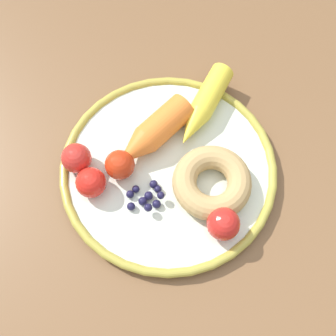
# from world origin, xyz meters

# --- Properties ---
(ground_plane) EXTENTS (6.00, 6.00, 0.00)m
(ground_plane) POSITION_xyz_m (0.00, 0.00, 0.00)
(ground_plane) COLOR #2F3C39
(dining_table) EXTENTS (0.96, 0.95, 0.75)m
(dining_table) POSITION_xyz_m (0.00, 0.00, 0.65)
(dining_table) COLOR brown
(dining_table) RESTS_ON ground_plane
(plate) EXTENTS (0.30, 0.30, 0.02)m
(plate) POSITION_xyz_m (-0.00, 0.01, 0.75)
(plate) COLOR silver
(plate) RESTS_ON dining_table
(carrot_orange) EXTENTS (0.09, 0.13, 0.04)m
(carrot_orange) POSITION_xyz_m (-0.04, 0.04, 0.78)
(carrot_orange) COLOR orange
(carrot_orange) RESTS_ON plate
(carrot_yellow) EXTENTS (0.04, 0.14, 0.03)m
(carrot_yellow) POSITION_xyz_m (0.01, 0.11, 0.77)
(carrot_yellow) COLOR yellow
(carrot_yellow) RESTS_ON plate
(donut) EXTENTS (0.14, 0.14, 0.03)m
(donut) POSITION_xyz_m (0.06, 0.01, 0.77)
(donut) COLOR tan
(donut) RESTS_ON plate
(blueberry_pile) EXTENTS (0.05, 0.05, 0.02)m
(blueberry_pile) POSITION_xyz_m (-0.01, -0.04, 0.76)
(blueberry_pile) COLOR #191638
(blueberry_pile) RESTS_ON plate
(tomato_near) EXTENTS (0.04, 0.04, 0.04)m
(tomato_near) POSITION_xyz_m (-0.12, -0.03, 0.78)
(tomato_near) COLOR red
(tomato_near) RESTS_ON plate
(tomato_mid) EXTENTS (0.04, 0.04, 0.04)m
(tomato_mid) POSITION_xyz_m (-0.06, -0.02, 0.78)
(tomato_mid) COLOR red
(tomato_mid) RESTS_ON plate
(tomato_far) EXTENTS (0.04, 0.04, 0.04)m
(tomato_far) POSITION_xyz_m (0.10, -0.04, 0.78)
(tomato_far) COLOR red
(tomato_far) RESTS_ON plate
(tomato_extra) EXTENTS (0.04, 0.04, 0.04)m
(tomato_extra) POSITION_xyz_m (-0.08, -0.05, 0.78)
(tomato_extra) COLOR red
(tomato_extra) RESTS_ON plate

